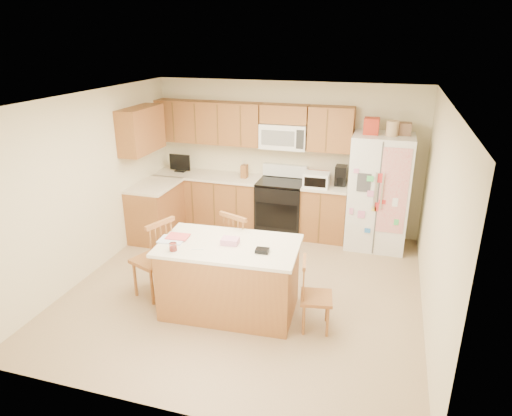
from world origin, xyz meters
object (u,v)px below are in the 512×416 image
(refrigerator, at_px, (379,191))
(island, at_px, (230,277))
(windsor_chair_back, at_px, (241,250))
(stove, at_px, (281,206))
(windsor_chair_left, at_px, (155,260))
(windsor_chair_right, at_px, (314,297))

(refrigerator, bearing_deg, island, -123.49)
(refrigerator, xyz_separation_m, windsor_chair_back, (-1.68, -1.76, -0.42))
(stove, xyz_separation_m, windsor_chair_left, (-1.07, -2.43, 0.04))
(windsor_chair_right, bearing_deg, stove, 111.50)
(refrigerator, distance_m, island, 2.95)
(windsor_chair_back, bearing_deg, island, -84.11)
(refrigerator, xyz_separation_m, windsor_chair_right, (-0.56, -2.50, -0.51))
(island, bearing_deg, windsor_chair_back, 95.89)
(refrigerator, relative_size, island, 1.21)
(stove, relative_size, windsor_chair_right, 1.30)
(windsor_chair_left, height_order, windsor_chair_back, windsor_chair_left)
(windsor_chair_back, bearing_deg, refrigerator, 46.45)
(stove, relative_size, windsor_chair_back, 1.07)
(refrigerator, bearing_deg, stove, 177.70)
(island, bearing_deg, windsor_chair_right, -4.03)
(stove, height_order, windsor_chair_back, stove)
(windsor_chair_right, bearing_deg, refrigerator, 77.37)
(refrigerator, bearing_deg, windsor_chair_left, -138.13)
(windsor_chair_back, bearing_deg, stove, 86.71)
(stove, height_order, windsor_chair_left, stove)
(windsor_chair_left, bearing_deg, stove, 66.25)
(windsor_chair_left, distance_m, windsor_chair_right, 2.09)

